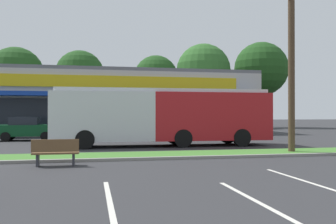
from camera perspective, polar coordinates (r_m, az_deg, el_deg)
grass_median at (r=16.59m, az=6.04°, el=-6.45°), size 56.00×2.20×0.12m
curb_lip at (r=15.44m, az=7.42°, el=-6.90°), size 56.00×0.24×0.12m
parking_stripe_0 at (r=7.85m, az=-8.94°, el=-13.70°), size 0.12×4.80×0.01m
parking_stripe_1 at (r=7.89m, az=14.36°, el=-13.63°), size 0.12×4.80×0.01m
parking_stripe_2 at (r=10.66m, az=21.08°, el=-10.13°), size 0.12×4.80×0.01m
storefront_building at (r=38.84m, az=-7.68°, el=1.32°), size 25.47×15.37×5.92m
tree_left at (r=49.03m, az=-22.40°, el=5.39°), size 6.66×6.66×10.06m
tree_mid_left at (r=46.15m, az=-13.44°, el=5.59°), size 5.88×5.88×9.56m
tree_mid at (r=49.16m, az=-1.87°, el=5.33°), size 5.82×5.82×9.64m
tree_mid_right at (r=50.71m, az=5.49°, el=6.30°), size 7.38×7.38×11.41m
tree_right at (r=53.27m, az=14.17°, el=6.44°), size 7.44×7.44×11.86m
utility_pole at (r=18.17m, az=18.13°, el=10.85°), size 3.09×2.40×10.00m
city_bus at (r=21.20m, az=-0.83°, el=-0.51°), size 12.44×2.86×3.25m
bus_stop_bench at (r=13.60m, az=-16.94°, el=-5.89°), size 1.60×0.45×0.95m
car_0 at (r=26.04m, az=-10.67°, el=-2.67°), size 4.71×1.96×1.47m
car_3 at (r=29.68m, az=9.94°, el=-2.36°), size 4.26×1.86×1.53m
car_4 at (r=27.61m, az=-20.90°, el=-2.41°), size 4.10×1.94×1.63m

